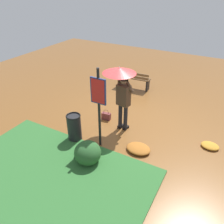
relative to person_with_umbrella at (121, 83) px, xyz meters
name	(u,v)px	position (x,y,z in m)	size (l,w,h in m)	color
ground_plane	(126,124)	(-0.05, -0.30, -1.55)	(18.00, 18.00, 0.00)	brown
grass_verge	(36,190)	(0.52, 3.13, -1.53)	(4.80, 4.00, 0.05)	#2D662D
person_with_umbrella	(121,83)	(0.00, 0.00, 0.00)	(0.96, 0.96, 2.04)	black
info_sign_post	(99,100)	(0.12, 1.03, -0.11)	(0.44, 0.07, 2.30)	black
handbag	(106,116)	(0.65, -0.24, -1.42)	(0.32, 0.18, 0.37)	brown
park_bench	(133,79)	(0.91, -3.01, -1.15)	(1.40, 0.45, 0.75)	black
trash_bin	(74,128)	(0.89, 1.16, -1.13)	(0.42, 0.42, 0.83)	black
shrub_cluster	(87,152)	(0.06, 1.76, -1.26)	(0.76, 0.69, 0.62)	#285628
leaf_pile_near_person	(210,146)	(-2.65, -0.38, -1.50)	(0.49, 0.39, 0.11)	#C68428
leaf_pile_by_bench	(138,149)	(-0.94, 0.73, -1.48)	(0.67, 0.54, 0.15)	#A86023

